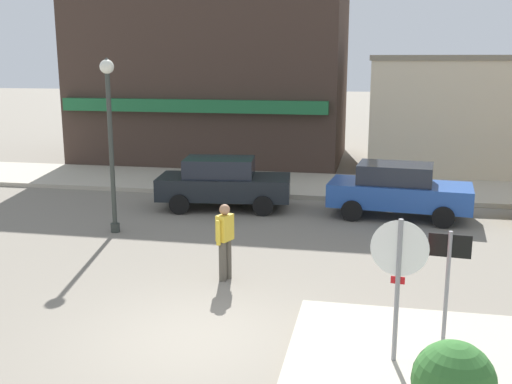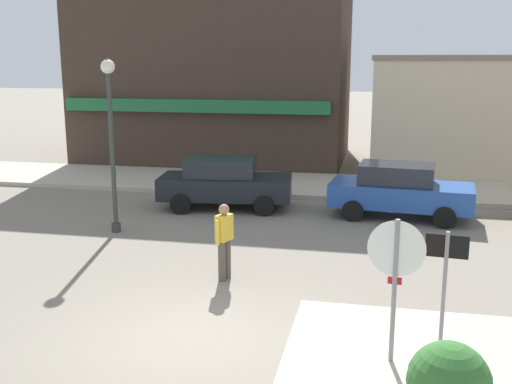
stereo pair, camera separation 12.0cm
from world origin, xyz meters
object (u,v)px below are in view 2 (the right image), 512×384
object	(u,v)px
stop_sign	(395,272)
pedestrian_crossing_near	(224,239)
lamp_post	(111,120)
parked_car_nearest	(225,182)
one_way_sign	(444,283)
parked_car_second	(400,190)

from	to	relation	value
stop_sign	pedestrian_crossing_near	bearing A→B (deg)	137.00
lamp_post	parked_car_nearest	bearing A→B (deg)	55.27
one_way_sign	pedestrian_crossing_near	world-z (taller)	one_way_sign
lamp_post	parked_car_nearest	xyz separation A→B (m)	(2.17, 3.13, -2.15)
parked_car_nearest	pedestrian_crossing_near	world-z (taller)	pedestrian_crossing_near
parked_car_second	lamp_post	bearing A→B (deg)	-157.40
one_way_sign	lamp_post	xyz separation A→B (m)	(-7.78, 5.74, 1.63)
one_way_sign	parked_car_second	size ratio (longest dim) A/B	0.51
one_way_sign	stop_sign	bearing A→B (deg)	-162.87
stop_sign	lamp_post	size ratio (longest dim) A/B	0.51
lamp_post	parked_car_second	world-z (taller)	lamp_post
pedestrian_crossing_near	lamp_post	bearing A→B (deg)	142.71
parked_car_second	parked_car_nearest	bearing A→B (deg)	179.49
one_way_sign	lamp_post	world-z (taller)	lamp_post
parked_car_nearest	parked_car_second	xyz separation A→B (m)	(5.23, -0.05, 0.00)
pedestrian_crossing_near	parked_car_nearest	bearing A→B (deg)	104.67
parked_car_second	pedestrian_crossing_near	world-z (taller)	pedestrian_crossing_near
stop_sign	parked_car_nearest	xyz separation A→B (m)	(-4.90, 9.08, -0.71)
stop_sign	lamp_post	xyz separation A→B (m)	(-7.07, 5.96, 1.44)
pedestrian_crossing_near	stop_sign	bearing A→B (deg)	-43.00
parked_car_second	one_way_sign	bearing A→B (deg)	-87.54
one_way_sign	pedestrian_crossing_near	bearing A→B (deg)	144.40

